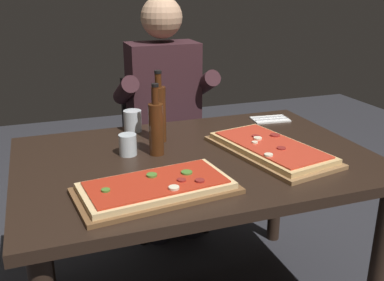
{
  "coord_description": "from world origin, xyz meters",
  "views": [
    {
      "loc": [
        -0.57,
        -1.55,
        1.4
      ],
      "look_at": [
        0.0,
        0.05,
        0.79
      ],
      "focal_mm": 41.67,
      "sensor_mm": 36.0,
      "label": 1
    }
  ],
  "objects_px": {
    "pizza_rectangular_front": "(156,188)",
    "wine_bottle_dark": "(156,127)",
    "dining_table": "(196,178)",
    "pizza_rectangular_left": "(270,149)",
    "seated_diner": "(166,107)",
    "tumbler_near_camera": "(128,145)",
    "tumbler_far_side": "(133,121)",
    "oil_bottle_amber": "(159,113)",
    "diner_chair": "(161,144)"
  },
  "relations": [
    {
      "from": "tumbler_near_camera",
      "to": "diner_chair",
      "type": "height_order",
      "value": "diner_chair"
    },
    {
      "from": "pizza_rectangular_left",
      "to": "oil_bottle_amber",
      "type": "height_order",
      "value": "oil_bottle_amber"
    },
    {
      "from": "wine_bottle_dark",
      "to": "tumbler_far_side",
      "type": "relative_size",
      "value": 2.98
    },
    {
      "from": "dining_table",
      "to": "wine_bottle_dark",
      "type": "xyz_separation_m",
      "value": [
        -0.14,
        0.08,
        0.21
      ]
    },
    {
      "from": "oil_bottle_amber",
      "to": "diner_chair",
      "type": "relative_size",
      "value": 0.36
    },
    {
      "from": "dining_table",
      "to": "tumbler_far_side",
      "type": "distance_m",
      "value": 0.46
    },
    {
      "from": "tumbler_near_camera",
      "to": "diner_chair",
      "type": "xyz_separation_m",
      "value": [
        0.34,
        0.75,
        -0.3
      ]
    },
    {
      "from": "wine_bottle_dark",
      "to": "tumbler_near_camera",
      "type": "relative_size",
      "value": 3.37
    },
    {
      "from": "pizza_rectangular_front",
      "to": "wine_bottle_dark",
      "type": "bearing_deg",
      "value": 74.33
    },
    {
      "from": "pizza_rectangular_front",
      "to": "wine_bottle_dark",
      "type": "relative_size",
      "value": 1.9
    },
    {
      "from": "pizza_rectangular_front",
      "to": "seated_diner",
      "type": "height_order",
      "value": "seated_diner"
    },
    {
      "from": "wine_bottle_dark",
      "to": "tumbler_far_side",
      "type": "distance_m",
      "value": 0.34
    },
    {
      "from": "pizza_rectangular_left",
      "to": "wine_bottle_dark",
      "type": "relative_size",
      "value": 2.06
    },
    {
      "from": "seated_diner",
      "to": "dining_table",
      "type": "bearing_deg",
      "value": -97.06
    },
    {
      "from": "pizza_rectangular_front",
      "to": "pizza_rectangular_left",
      "type": "relative_size",
      "value": 0.92
    },
    {
      "from": "wine_bottle_dark",
      "to": "tumbler_far_side",
      "type": "xyz_separation_m",
      "value": [
        -0.02,
        0.33,
        -0.07
      ]
    },
    {
      "from": "wine_bottle_dark",
      "to": "seated_diner",
      "type": "xyz_separation_m",
      "value": [
        0.23,
        0.66,
        -0.11
      ]
    },
    {
      "from": "seated_diner",
      "to": "wine_bottle_dark",
      "type": "bearing_deg",
      "value": -109.41
    },
    {
      "from": "dining_table",
      "to": "pizza_rectangular_left",
      "type": "xyz_separation_m",
      "value": [
        0.29,
        -0.07,
        0.11
      ]
    },
    {
      "from": "pizza_rectangular_front",
      "to": "tumbler_far_side",
      "type": "xyz_separation_m",
      "value": [
        0.07,
        0.67,
        0.03
      ]
    },
    {
      "from": "diner_chair",
      "to": "tumbler_far_side",
      "type": "bearing_deg",
      "value": -119.67
    },
    {
      "from": "seated_diner",
      "to": "tumbler_far_side",
      "type": "bearing_deg",
      "value": -127.81
    },
    {
      "from": "seated_diner",
      "to": "diner_chair",
      "type": "bearing_deg",
      "value": 90.0
    },
    {
      "from": "wine_bottle_dark",
      "to": "diner_chair",
      "type": "height_order",
      "value": "wine_bottle_dark"
    },
    {
      "from": "dining_table",
      "to": "oil_bottle_amber",
      "type": "xyz_separation_m",
      "value": [
        -0.09,
        0.22,
        0.22
      ]
    },
    {
      "from": "dining_table",
      "to": "pizza_rectangular_left",
      "type": "height_order",
      "value": "pizza_rectangular_left"
    },
    {
      "from": "wine_bottle_dark",
      "to": "oil_bottle_amber",
      "type": "relative_size",
      "value": 0.93
    },
    {
      "from": "wine_bottle_dark",
      "to": "pizza_rectangular_left",
      "type": "bearing_deg",
      "value": -18.74
    },
    {
      "from": "pizza_rectangular_front",
      "to": "seated_diner",
      "type": "distance_m",
      "value": 1.05
    },
    {
      "from": "pizza_rectangular_front",
      "to": "tumbler_near_camera",
      "type": "relative_size",
      "value": 6.42
    },
    {
      "from": "dining_table",
      "to": "oil_bottle_amber",
      "type": "distance_m",
      "value": 0.33
    },
    {
      "from": "tumbler_near_camera",
      "to": "pizza_rectangular_front",
      "type": "bearing_deg",
      "value": -87.68
    },
    {
      "from": "wine_bottle_dark",
      "to": "tumbler_near_camera",
      "type": "xyz_separation_m",
      "value": [
        -0.11,
        0.03,
        -0.07
      ]
    },
    {
      "from": "tumbler_near_camera",
      "to": "seated_diner",
      "type": "bearing_deg",
      "value": 61.37
    },
    {
      "from": "oil_bottle_amber",
      "to": "tumbler_far_side",
      "type": "bearing_deg",
      "value": 113.39
    },
    {
      "from": "pizza_rectangular_front",
      "to": "wine_bottle_dark",
      "type": "xyz_separation_m",
      "value": [
        0.1,
        0.34,
        0.09
      ]
    },
    {
      "from": "pizza_rectangular_left",
      "to": "seated_diner",
      "type": "distance_m",
      "value": 0.83
    },
    {
      "from": "oil_bottle_amber",
      "to": "pizza_rectangular_front",
      "type": "bearing_deg",
      "value": -106.92
    },
    {
      "from": "pizza_rectangular_left",
      "to": "diner_chair",
      "type": "bearing_deg",
      "value": 102.31
    },
    {
      "from": "tumbler_near_camera",
      "to": "tumbler_far_side",
      "type": "relative_size",
      "value": 0.88
    },
    {
      "from": "tumbler_far_side",
      "to": "pizza_rectangular_left",
      "type": "bearing_deg",
      "value": -45.97
    },
    {
      "from": "pizza_rectangular_front",
      "to": "diner_chair",
      "type": "height_order",
      "value": "diner_chair"
    },
    {
      "from": "wine_bottle_dark",
      "to": "diner_chair",
      "type": "bearing_deg",
      "value": 73.4
    },
    {
      "from": "dining_table",
      "to": "tumbler_far_side",
      "type": "height_order",
      "value": "tumbler_far_side"
    },
    {
      "from": "pizza_rectangular_front",
      "to": "pizza_rectangular_left",
      "type": "xyz_separation_m",
      "value": [
        0.53,
        0.19,
        0.0
      ]
    },
    {
      "from": "oil_bottle_amber",
      "to": "seated_diner",
      "type": "xyz_separation_m",
      "value": [
        0.18,
        0.51,
        -0.13
      ]
    },
    {
      "from": "pizza_rectangular_left",
      "to": "seated_diner",
      "type": "bearing_deg",
      "value": 104.07
    },
    {
      "from": "diner_chair",
      "to": "seated_diner",
      "type": "bearing_deg",
      "value": -90.0
    },
    {
      "from": "dining_table",
      "to": "diner_chair",
      "type": "distance_m",
      "value": 0.87
    },
    {
      "from": "dining_table",
      "to": "pizza_rectangular_left",
      "type": "distance_m",
      "value": 0.32
    }
  ]
}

